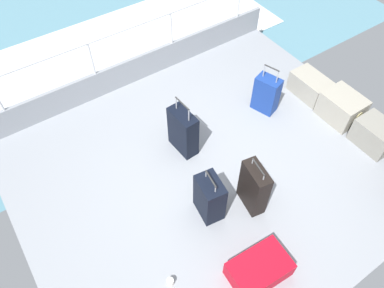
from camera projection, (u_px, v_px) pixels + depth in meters
ground_plane at (214, 167)px, 5.14m from camera, size 4.40×5.20×0.06m
gunwale_port at (137, 68)px, 6.07m from camera, size 0.06×5.20×0.45m
railing_port at (133, 40)px, 5.63m from camera, size 0.04×4.20×1.02m
sea_wake at (105, 52)px, 7.25m from camera, size 12.00×12.00×0.01m
cargo_crate_0 at (310, 86)px, 5.88m from camera, size 0.65×0.39×0.35m
cargo_crate_1 at (342, 107)px, 5.53m from camera, size 0.62×0.47×0.41m
cargo_crate_2 at (375, 135)px, 5.21m from camera, size 0.60×0.41×0.39m
suitcase_0 at (254, 188)px, 4.48m from camera, size 0.44×0.25×0.79m
suitcase_1 at (266, 94)px, 5.58m from camera, size 0.42×0.33×0.81m
suitcase_2 at (210, 198)px, 4.44m from camera, size 0.41×0.31×0.73m
suitcase_3 at (259, 269)px, 4.07m from camera, size 0.47×0.69×0.26m
suitcase_4 at (183, 131)px, 5.05m from camera, size 0.46×0.24×0.89m
paper_cup at (170, 282)px, 4.06m from camera, size 0.08×0.08×0.10m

